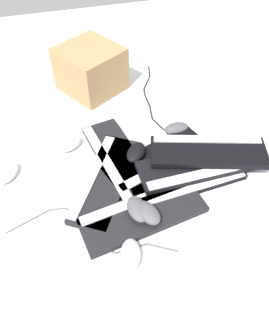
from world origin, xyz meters
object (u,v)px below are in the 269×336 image
(keyboard_2, at_px, (187,179))
(keyboard_4, at_px, (118,158))
(keyboard_6, at_px, (208,151))
(mouse_3, at_px, (69,144))
(mouse_0, at_px, (138,209))
(mouse_1, at_px, (176,128))
(keyboard_1, at_px, (143,215))
(cardboard_box, at_px, (91,69))
(keyboard_0, at_px, (106,179))
(keyboard_3, at_px, (158,159))
(mouse_2, at_px, (131,254))
(mouse_6, at_px, (7,173))
(mouse_4, at_px, (136,152))
(keyboard_5, at_px, (196,166))
(mouse_5, at_px, (148,213))

(keyboard_2, distance_m, keyboard_4, 0.29)
(keyboard_6, relative_size, mouse_3, 4.22)
(mouse_0, xyz_separation_m, mouse_3, (0.18, -0.40, -0.03))
(keyboard_4, xyz_separation_m, mouse_1, (-0.28, -0.10, 0.01))
(keyboard_1, bearing_deg, keyboard_6, -150.75)
(keyboard_4, bearing_deg, cardboard_box, -88.79)
(keyboard_0, distance_m, mouse_1, 0.40)
(keyboard_1, bearing_deg, keyboard_3, -118.39)
(keyboard_2, bearing_deg, keyboard_6, -149.61)
(mouse_0, bearing_deg, keyboard_1, -109.01)
(keyboard_3, xyz_separation_m, mouse_2, (0.21, 0.37, 0.01))
(keyboard_4, bearing_deg, mouse_6, -3.75)
(mouse_6, bearing_deg, mouse_0, -92.34)
(keyboard_6, height_order, mouse_0, keyboard_6)
(mouse_4, distance_m, cardboard_box, 0.54)
(mouse_4, height_order, mouse_6, mouse_4)
(mouse_3, bearing_deg, mouse_2, -105.55)
(keyboard_0, xyz_separation_m, mouse_6, (0.36, -0.12, 0.01))
(keyboard_5, distance_m, mouse_3, 0.52)
(mouse_2, relative_size, mouse_5, 1.00)
(keyboard_3, xyz_separation_m, keyboard_6, (-0.18, 0.07, 0.06))
(mouse_6, bearing_deg, cardboard_box, -7.58)
(mouse_4, distance_m, mouse_5, 0.28)
(keyboard_0, bearing_deg, mouse_2, 92.23)
(keyboard_3, distance_m, keyboard_5, 0.16)
(mouse_4, bearing_deg, mouse_3, -83.22)
(keyboard_0, relative_size, mouse_6, 4.13)
(keyboard_0, height_order, keyboard_5, keyboard_5)
(mouse_1, height_order, cardboard_box, cardboard_box)
(keyboard_3, relative_size, mouse_1, 4.23)
(mouse_2, xyz_separation_m, mouse_3, (0.12, -0.54, 0.00))
(keyboard_1, height_order, keyboard_2, same)
(cardboard_box, bearing_deg, mouse_4, 98.57)
(keyboard_5, height_order, mouse_1, keyboard_5)
(mouse_4, bearing_deg, keyboard_1, 26.95)
(mouse_0, bearing_deg, keyboard_2, -69.52)
(keyboard_4, height_order, cardboard_box, cardboard_box)
(mouse_2, distance_m, mouse_5, 0.15)
(mouse_5, distance_m, mouse_6, 0.57)
(mouse_3, bearing_deg, mouse_5, -91.73)
(keyboard_3, bearing_deg, mouse_3, -27.04)
(keyboard_1, distance_m, mouse_1, 0.46)
(mouse_2, xyz_separation_m, mouse_4, (-0.13, -0.40, 0.03))
(mouse_5, bearing_deg, keyboard_1, -173.34)
(mouse_4, bearing_deg, mouse_6, -58.68)
(mouse_6, bearing_deg, keyboard_1, -91.60)
(keyboard_6, bearing_deg, cardboard_box, -61.24)
(keyboard_2, distance_m, mouse_1, 0.28)
(keyboard_3, relative_size, mouse_6, 4.23)
(keyboard_3, distance_m, mouse_5, 0.28)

